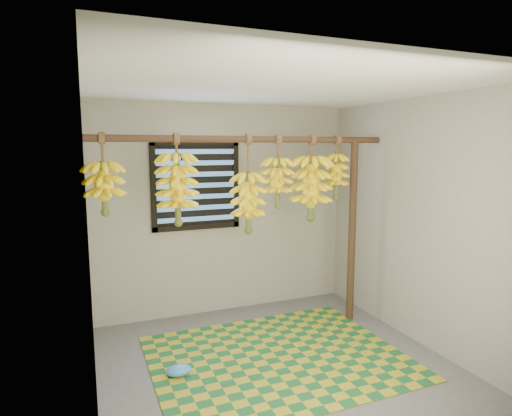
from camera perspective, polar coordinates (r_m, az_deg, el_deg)
name	(u,v)px	position (r m, az deg, el deg)	size (l,w,h in m)	color
floor	(279,369)	(4.02, 3.13, -20.60)	(3.00, 3.00, 0.01)	#525252
ceiling	(282,87)	(3.56, 3.44, 15.87)	(3.00, 3.00, 0.01)	silver
wall_back	(225,210)	(4.98, -4.10, -0.27)	(3.00, 0.01, 2.40)	gray
wall_left	(88,250)	(3.27, -21.47, -5.26)	(0.01, 3.00, 2.40)	gray
wall_right	(421,223)	(4.44, 21.15, -1.82)	(0.01, 3.00, 2.40)	gray
window	(196,186)	(4.82, -8.00, 2.99)	(1.00, 0.04, 1.00)	black
hanging_pole	(250,139)	(4.17, -0.78, 9.15)	(0.06, 0.06, 3.00)	#4A3020
support_post	(352,232)	(4.82, 12.68, -3.13)	(0.08, 0.08, 2.00)	#4A3020
woven_mat	(277,357)	(4.17, 2.86, -19.28)	(2.26, 1.80, 0.01)	#1B5D2B
plastic_bag	(179,370)	(3.92, -10.25, -20.52)	(0.22, 0.16, 0.09)	#3B87DE
banana_bunch_a	(104,188)	(3.91, -19.59, 2.54)	(0.32, 0.32, 0.70)	brown
banana_bunch_b	(177,189)	(3.98, -10.43, 2.51)	(0.37, 0.37, 0.84)	brown
banana_bunch_c	(248,202)	(4.19, -1.05, 0.74)	(0.32, 0.32, 0.96)	brown
banana_bunch_d	(277,182)	(4.30, 2.88, 3.46)	(0.31, 0.31, 0.73)	brown
banana_bunch_e	(311,188)	(4.48, 7.37, 2.67)	(0.39, 0.39, 0.87)	brown
banana_bunch_f	(336,176)	(4.62, 10.66, 4.20)	(0.25, 0.25, 0.68)	brown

